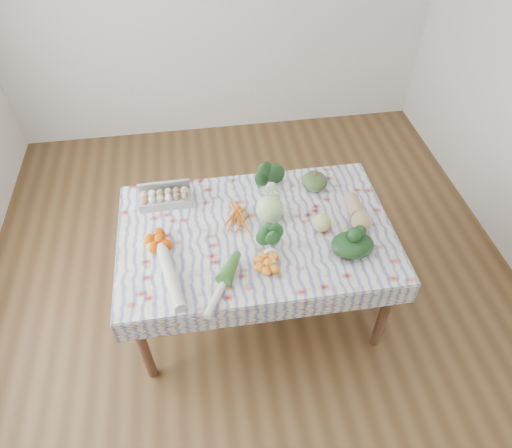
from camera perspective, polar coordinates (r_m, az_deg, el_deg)
The scene contains 16 objects.
ground at distance 3.36m, azimuth 0.00°, elevation -9.70°, with size 4.50×4.50×0.00m, color #53371C.
dining_table at distance 2.82m, azimuth 0.00°, elevation -1.99°, with size 1.60×1.00×0.75m.
tablecloth at distance 2.77m, azimuth 0.00°, elevation -0.92°, with size 1.66×1.06×0.01m, color silver.
egg_carton at distance 2.95m, azimuth -11.29°, elevation 3.05°, with size 0.33×0.13×0.09m, color #A5A6A1.
carrot_bunch at distance 2.79m, azimuth -2.51°, elevation 0.39°, with size 0.22×0.20×0.04m, color #D56216.
kale_bunch at distance 3.00m, azimuth 1.61°, elevation 5.79°, with size 0.17×0.15×0.15m, color #183716.
kabocha_squash at distance 3.03m, azimuth 7.34°, elevation 5.33°, with size 0.17×0.17×0.11m, color #3F562B.
cabbage at distance 2.78m, azimuth 1.72°, elevation 1.91°, with size 0.17×0.17×0.17m, color #B2D887.
butternut_squash at distance 2.85m, azimuth 12.60°, elevation 1.49°, with size 0.13×0.28×0.13m, color tan.
orange_cluster at distance 2.72m, azimuth -11.95°, elevation -2.01°, with size 0.22×0.22×0.07m, color #DA4900.
broccoli at distance 2.61m, azimuth 1.58°, elevation -2.49°, with size 0.16×0.16×0.12m, color #205121.
mandarin_cluster at distance 2.56m, azimuth 1.52°, elevation -4.87°, with size 0.19×0.19×0.06m, color orange.
grapefruit at distance 2.76m, azimuth 8.22°, elevation 0.18°, with size 0.11×0.11×0.11m, color #D2CA6F.
spinach_bag at distance 2.67m, azimuth 11.96°, elevation -2.57°, with size 0.25×0.20×0.11m, color black.
daikon at distance 2.54m, azimuth -10.62°, elevation -6.39°, with size 0.07×0.07×0.47m, color beige.
leek at distance 2.48m, azimuth -4.22°, elevation -7.67°, with size 0.05×0.05×0.41m, color silver.
Camera 1 is at (-0.29, -1.86, 2.79)m, focal length 32.00 mm.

